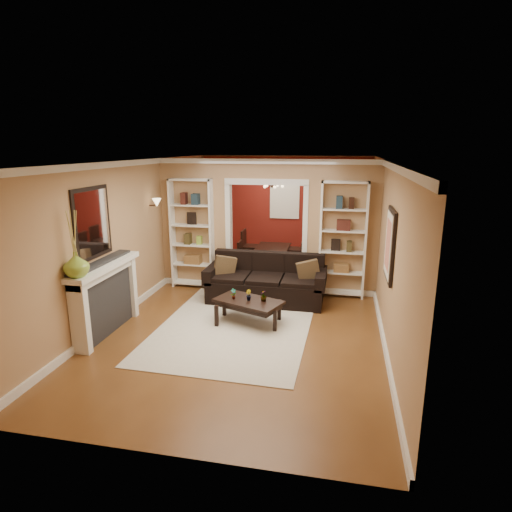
% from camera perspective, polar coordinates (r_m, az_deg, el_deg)
% --- Properties ---
extents(floor, '(8.00, 8.00, 0.00)m').
position_cam_1_polar(floor, '(8.04, -0.17, -7.01)').
color(floor, brown).
rests_on(floor, ground).
extents(ceiling, '(8.00, 8.00, 0.00)m').
position_cam_1_polar(ceiling, '(7.48, -0.19, 12.60)').
color(ceiling, white).
rests_on(ceiling, ground).
extents(wall_back, '(8.00, 0.00, 8.00)m').
position_cam_1_polar(wall_back, '(11.54, 3.87, 6.50)').
color(wall_back, tan).
rests_on(wall_back, ground).
extents(wall_front, '(8.00, 0.00, 8.00)m').
position_cam_1_polar(wall_front, '(3.99, -12.04, -9.45)').
color(wall_front, tan).
rests_on(wall_front, ground).
extents(wall_left, '(0.00, 8.00, 8.00)m').
position_cam_1_polar(wall_left, '(8.39, -15.43, 2.99)').
color(wall_left, tan).
rests_on(wall_left, ground).
extents(wall_right, '(0.00, 8.00, 8.00)m').
position_cam_1_polar(wall_right, '(7.53, 16.84, 1.63)').
color(wall_right, tan).
rests_on(wall_right, ground).
extents(partition_wall, '(4.50, 0.15, 2.70)m').
position_cam_1_polar(partition_wall, '(8.80, 1.40, 4.04)').
color(partition_wall, tan).
rests_on(partition_wall, floor).
extents(red_back_panel, '(4.44, 0.04, 2.64)m').
position_cam_1_polar(red_back_panel, '(11.51, 3.84, 6.33)').
color(red_back_panel, maroon).
rests_on(red_back_panel, floor).
extents(dining_window, '(0.78, 0.03, 0.98)m').
position_cam_1_polar(dining_window, '(11.44, 3.83, 7.44)').
color(dining_window, '#8CA5CC').
rests_on(dining_window, wall_back).
extents(area_rug, '(2.54, 3.50, 0.01)m').
position_cam_1_polar(area_rug, '(7.30, -2.79, -9.29)').
color(area_rug, beige).
rests_on(area_rug, floor).
extents(sofa, '(2.30, 0.99, 0.90)m').
position_cam_1_polar(sofa, '(8.28, 1.32, -3.06)').
color(sofa, black).
rests_on(sofa, floor).
extents(pillow_left, '(0.42, 0.31, 0.42)m').
position_cam_1_polar(pillow_left, '(8.38, -4.19, -1.47)').
color(pillow_left, brown).
rests_on(pillow_left, sofa).
extents(pillow_right, '(0.42, 0.22, 0.41)m').
position_cam_1_polar(pillow_right, '(8.11, 7.00, -2.12)').
color(pillow_right, brown).
rests_on(pillow_right, sofa).
extents(coffee_table, '(1.25, 0.97, 0.42)m').
position_cam_1_polar(coffee_table, '(7.33, -1.01, -7.43)').
color(coffee_table, black).
rests_on(coffee_table, floor).
extents(plant_left, '(0.11, 0.12, 0.18)m').
position_cam_1_polar(plant_left, '(7.28, -3.02, -5.06)').
color(plant_left, '#336626').
rests_on(plant_left, coffee_table).
extents(plant_center, '(0.12, 0.13, 0.18)m').
position_cam_1_polar(plant_center, '(7.22, -1.02, -5.22)').
color(plant_center, '#336626').
rests_on(plant_center, coffee_table).
extents(plant_right, '(0.12, 0.12, 0.19)m').
position_cam_1_polar(plant_right, '(7.17, 1.01, -5.33)').
color(plant_right, '#336626').
rests_on(plant_right, coffee_table).
extents(bookshelf_left, '(0.90, 0.30, 2.30)m').
position_cam_1_polar(bookshelf_left, '(9.08, -8.48, 2.92)').
color(bookshelf_left, white).
rests_on(bookshelf_left, floor).
extents(bookshelf_right, '(0.90, 0.30, 2.30)m').
position_cam_1_polar(bookshelf_right, '(8.55, 11.48, 2.06)').
color(bookshelf_right, white).
rests_on(bookshelf_right, floor).
extents(fireplace, '(0.32, 1.70, 1.16)m').
position_cam_1_polar(fireplace, '(7.25, -19.19, -5.41)').
color(fireplace, white).
rests_on(fireplace, floor).
extents(vase, '(0.42, 0.42, 0.36)m').
position_cam_1_polar(vase, '(6.47, -22.84, -1.04)').
color(vase, '#8AB43A').
rests_on(vase, fireplace).
extents(mirror, '(0.03, 0.95, 1.10)m').
position_cam_1_polar(mirror, '(7.02, -21.00, 4.13)').
color(mirror, silver).
rests_on(mirror, wall_left).
extents(wall_sconce, '(0.18, 0.18, 0.22)m').
position_cam_1_polar(wall_sconce, '(8.76, -13.44, 6.77)').
color(wall_sconce, '#FFE0A5').
rests_on(wall_sconce, wall_left).
extents(framed_art, '(0.04, 0.85, 1.05)m').
position_cam_1_polar(framed_art, '(6.51, 17.36, 1.45)').
color(framed_art, black).
rests_on(framed_art, wall_right).
extents(dining_table, '(1.45, 0.81, 0.51)m').
position_cam_1_polar(dining_table, '(10.51, 2.21, -0.36)').
color(dining_table, black).
rests_on(dining_table, floor).
extents(dining_chair_nw, '(0.43, 0.43, 0.75)m').
position_cam_1_polar(dining_chair_nw, '(10.29, -1.08, 0.02)').
color(dining_chair_nw, black).
rests_on(dining_chair_nw, floor).
extents(dining_chair_ne, '(0.46, 0.46, 0.81)m').
position_cam_1_polar(dining_chair_ne, '(10.11, 5.01, -0.12)').
color(dining_chair_ne, black).
rests_on(dining_chair_ne, floor).
extents(dining_chair_sw, '(0.51, 0.51, 0.91)m').
position_cam_1_polar(dining_chair_sw, '(10.84, -0.40, 1.21)').
color(dining_chair_sw, black).
rests_on(dining_chair_sw, floor).
extents(dining_chair_se, '(0.56, 0.56, 0.87)m').
position_cam_1_polar(dining_chair_se, '(10.68, 5.39, 0.83)').
color(dining_chair_se, black).
rests_on(dining_chair_se, floor).
extents(chandelier, '(0.50, 0.50, 0.30)m').
position_cam_1_polar(chandelier, '(10.18, 2.93, 9.25)').
color(chandelier, '#321E16').
rests_on(chandelier, ceiling).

